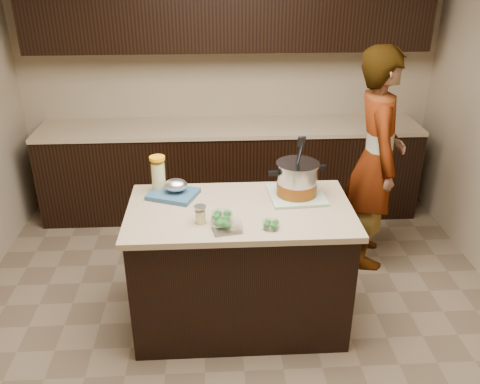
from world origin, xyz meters
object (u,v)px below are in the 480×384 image
(lemonade_pitcher, at_px, (158,176))
(person, at_px, (376,160))
(island, at_px, (240,267))
(stock_pot, at_px, (297,181))

(lemonade_pitcher, height_order, person, person)
(island, relative_size, person, 0.81)
(stock_pot, relative_size, lemonade_pitcher, 1.60)
(lemonade_pitcher, bearing_deg, stock_pot, -7.80)
(island, height_order, person, person)
(stock_pot, distance_m, person, 0.97)
(stock_pot, height_order, person, person)
(stock_pot, distance_m, lemonade_pitcher, 0.94)
(stock_pot, height_order, lemonade_pitcher, stock_pot)
(island, distance_m, person, 1.44)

